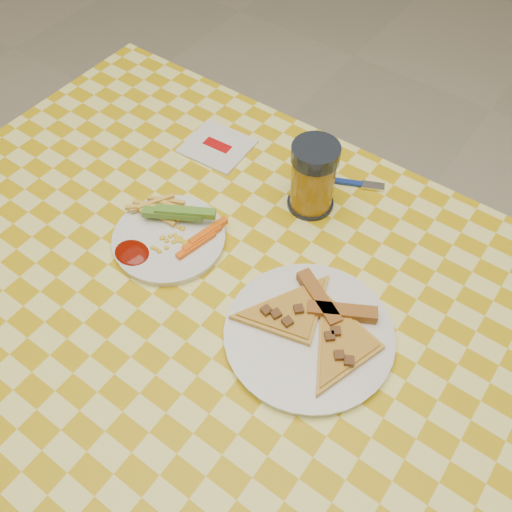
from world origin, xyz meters
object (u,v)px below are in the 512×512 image
object	(u,v)px
plate_right	(309,335)
table	(229,319)
plate_left	(169,239)
drink_glass	(313,178)

from	to	relation	value
plate_right	table	bearing A→B (deg)	-175.27
table	plate_left	distance (m)	0.17
table	plate_right	bearing A→B (deg)	4.73
plate_left	drink_glass	bearing A→B (deg)	55.45
plate_left	plate_right	size ratio (longest dim) A/B	0.75
plate_left	drink_glass	world-z (taller)	drink_glass
plate_left	plate_right	xyz separation A→B (m)	(0.30, -0.02, 0.00)
table	plate_left	bearing A→B (deg)	168.91
table	plate_right	xyz separation A→B (m)	(0.15, 0.01, 0.08)
table	drink_glass	world-z (taller)	drink_glass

